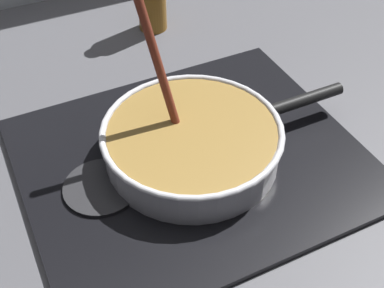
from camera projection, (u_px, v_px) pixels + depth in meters
ground at (137, 242)px, 0.77m from camera, size 2.40×1.60×0.04m
hob_plate at (192, 159)px, 0.86m from camera, size 0.56×0.48×0.01m
burner_ring at (192, 155)px, 0.86m from camera, size 0.18×0.18×0.01m
spare_burner at (101, 187)px, 0.81m from camera, size 0.12×0.12×0.01m
cooking_pan at (193, 141)px, 0.84m from camera, size 0.45×0.30×0.31m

